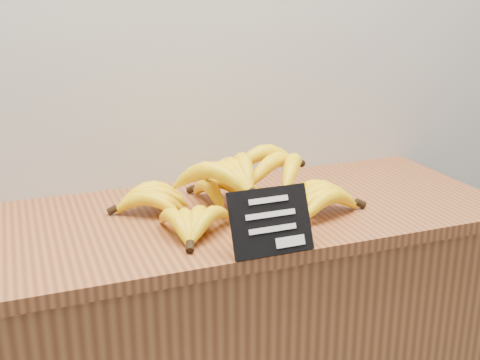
% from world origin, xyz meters
% --- Properties ---
extents(counter_top, '(1.31, 0.54, 0.03)m').
position_xyz_m(counter_top, '(0.05, 2.75, 0.92)').
color(counter_top, '#96552E').
rests_on(counter_top, counter).
extents(chalkboard_sign, '(0.17, 0.06, 0.13)m').
position_xyz_m(chalkboard_sign, '(0.04, 2.51, 0.99)').
color(chalkboard_sign, black).
rests_on(chalkboard_sign, counter_top).
extents(banana_pile, '(0.57, 0.39, 0.13)m').
position_xyz_m(banana_pile, '(0.05, 2.74, 0.99)').
color(banana_pile, yellow).
rests_on(banana_pile, counter_top).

